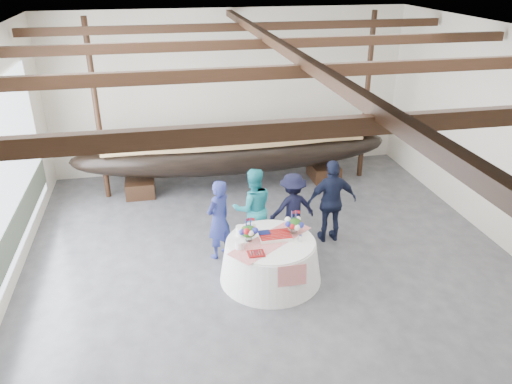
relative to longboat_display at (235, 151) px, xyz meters
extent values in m
cube|color=#3D3D42|center=(0.12, -4.61, -1.01)|extent=(10.00, 12.00, 0.01)
cube|color=silver|center=(0.12, 1.39, 1.24)|extent=(10.00, 0.02, 4.50)
cube|color=white|center=(0.12, -4.61, 3.49)|extent=(10.00, 12.00, 0.01)
cube|color=black|center=(0.12, -8.11, 3.24)|extent=(9.80, 0.12, 0.18)
cube|color=black|center=(0.12, -5.61, 3.24)|extent=(9.80, 0.12, 0.18)
cube|color=black|center=(0.12, -3.11, 3.24)|extent=(9.80, 0.12, 0.18)
cube|color=black|center=(0.12, -0.61, 3.24)|extent=(9.80, 0.12, 0.18)
cube|color=black|center=(0.12, -4.61, 3.37)|extent=(0.15, 11.76, 0.15)
cylinder|color=black|center=(-3.38, 0.00, 1.24)|extent=(0.14, 0.14, 4.50)
cylinder|color=black|center=(3.62, 0.00, 1.24)|extent=(0.14, 0.14, 4.50)
cube|color=#596654|center=(-4.82, -3.61, -0.11)|extent=(0.02, 7.00, 0.60)
cube|color=black|center=(-2.54, 0.00, -0.80)|extent=(0.74, 0.95, 0.42)
cube|color=black|center=(2.54, 0.00, -0.80)|extent=(0.74, 0.95, 0.42)
ellipsoid|color=black|center=(0.00, 0.00, -0.01)|extent=(8.47, 1.69, 1.16)
cube|color=#9E7A4C|center=(0.00, 0.00, 0.31)|extent=(6.78, 1.11, 0.06)
cone|color=white|center=(-0.04, -4.45, -0.61)|extent=(1.97, 1.97, 0.81)
cylinder|color=white|center=(-0.04, -4.45, -0.19)|extent=(1.67, 1.67, 0.04)
cube|color=red|center=(-0.04, -4.45, -0.17)|extent=(1.79, 1.51, 0.01)
cube|color=white|center=(0.06, -4.37, -0.14)|extent=(0.60, 0.40, 0.07)
cylinder|color=white|center=(-0.66, -4.60, -0.09)|extent=(0.18, 0.18, 0.15)
cylinder|color=white|center=(-0.57, -4.13, -0.08)|extent=(0.18, 0.18, 0.19)
cube|color=maroon|center=(-0.41, -4.87, -0.16)|extent=(0.30, 0.24, 0.03)
cone|color=silver|center=(0.50, -4.57, -0.11)|extent=(0.09, 0.09, 0.12)
imported|color=navy|center=(-0.90, -3.44, -0.16)|extent=(0.74, 0.71, 1.71)
imported|color=teal|center=(-0.13, -3.16, -0.12)|extent=(0.89, 0.70, 1.79)
imported|color=black|center=(0.75, -3.13, -0.22)|extent=(1.08, 0.70, 1.59)
imported|color=black|center=(1.58, -3.27, -0.08)|extent=(1.10, 0.47, 1.87)
camera|label=1|loc=(-1.94, -12.35, 4.68)|focal=35.00mm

